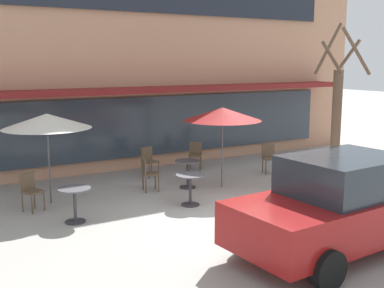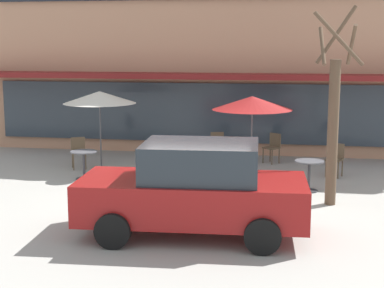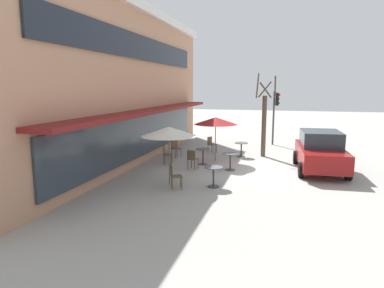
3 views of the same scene
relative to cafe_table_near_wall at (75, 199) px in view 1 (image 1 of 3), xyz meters
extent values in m
plane|color=#9E9B93|center=(3.21, -1.80, -0.52)|extent=(80.00, 80.00, 0.00)
cube|color=tan|center=(3.21, 8.20, 3.27)|extent=(18.84, 8.00, 7.58)
cube|color=maroon|center=(3.21, 3.65, 2.03)|extent=(16.01, 1.10, 0.16)
cube|color=#2D3842|center=(3.21, 4.14, 0.83)|extent=(15.07, 0.10, 1.90)
cylinder|color=#333338|center=(0.00, 0.00, -0.50)|extent=(0.44, 0.44, 0.03)
cylinder|color=#333338|center=(0.00, 0.00, -0.14)|extent=(0.07, 0.07, 0.70)
cylinder|color=#4C4C51|center=(0.00, 0.00, 0.23)|extent=(0.70, 0.70, 0.03)
cylinder|color=#333338|center=(5.83, -0.28, -0.50)|extent=(0.44, 0.44, 0.03)
cylinder|color=#333338|center=(5.83, -0.28, -0.14)|extent=(0.07, 0.07, 0.70)
cylinder|color=#4C4C51|center=(5.83, -0.28, 0.23)|extent=(0.70, 0.70, 0.03)
cylinder|color=#333338|center=(2.76, -0.19, -0.50)|extent=(0.44, 0.44, 0.03)
cylinder|color=#333338|center=(2.76, -0.19, -0.14)|extent=(0.07, 0.07, 0.70)
cylinder|color=#4C4C51|center=(2.76, -0.19, 0.23)|extent=(0.70, 0.70, 0.03)
cylinder|color=#333338|center=(3.51, 1.24, -0.50)|extent=(0.44, 0.44, 0.03)
cylinder|color=#333338|center=(3.51, 1.24, -0.14)|extent=(0.07, 0.07, 0.70)
cylinder|color=#4C4C51|center=(3.51, 1.24, 0.23)|extent=(0.70, 0.70, 0.03)
cylinder|color=#4C4C51|center=(-0.09, 1.68, 0.58)|extent=(0.04, 0.04, 2.20)
cone|color=silver|center=(-0.09, 1.68, 1.51)|extent=(2.10, 2.10, 0.35)
cylinder|color=#4C4C51|center=(4.35, 0.82, 0.58)|extent=(0.04, 0.04, 2.20)
cone|color=maroon|center=(4.35, 0.82, 1.51)|extent=(2.10, 2.10, 0.35)
cylinder|color=brown|center=(4.83, 2.75, -0.29)|extent=(0.04, 0.04, 0.45)
cylinder|color=brown|center=(4.55, 2.95, -0.29)|extent=(0.04, 0.04, 0.45)
cylinder|color=brown|center=(5.03, 3.02, -0.29)|extent=(0.04, 0.04, 0.45)
cylinder|color=brown|center=(4.75, 3.22, -0.29)|extent=(0.04, 0.04, 0.45)
cube|color=brown|center=(4.79, 2.98, -0.05)|extent=(0.56, 0.56, 0.04)
cube|color=brown|center=(4.90, 3.13, 0.17)|extent=(0.35, 0.27, 0.40)
cylinder|color=brown|center=(2.70, 1.59, -0.29)|extent=(0.04, 0.04, 0.45)
cylinder|color=brown|center=(2.63, 1.25, -0.29)|extent=(0.04, 0.04, 0.45)
cylinder|color=brown|center=(2.36, 1.66, -0.29)|extent=(0.04, 0.04, 0.45)
cylinder|color=brown|center=(2.29, 1.32, -0.29)|extent=(0.04, 0.04, 0.45)
cube|color=brown|center=(2.49, 1.45, -0.05)|extent=(0.47, 0.47, 0.04)
cube|color=brown|center=(2.32, 1.49, 0.17)|extent=(0.12, 0.40, 0.40)
cylinder|color=brown|center=(6.63, 1.21, -0.29)|extent=(0.04, 0.04, 0.45)
cylinder|color=brown|center=(6.31, 1.33, -0.29)|extent=(0.04, 0.04, 0.45)
cylinder|color=brown|center=(6.76, 1.52, -0.29)|extent=(0.04, 0.04, 0.45)
cylinder|color=brown|center=(6.44, 1.65, -0.29)|extent=(0.04, 0.04, 0.45)
cube|color=brown|center=(6.53, 1.43, -0.05)|extent=(0.52, 0.52, 0.04)
cube|color=brown|center=(6.60, 1.59, 0.17)|extent=(0.39, 0.19, 0.40)
cylinder|color=brown|center=(-0.38, 1.16, -0.29)|extent=(0.04, 0.04, 0.45)
cylinder|color=brown|center=(-0.68, 1.01, -0.29)|extent=(0.04, 0.04, 0.45)
cylinder|color=brown|center=(-0.53, 1.46, -0.29)|extent=(0.04, 0.04, 0.45)
cylinder|color=brown|center=(-0.83, 1.31, -0.29)|extent=(0.04, 0.04, 0.45)
cube|color=brown|center=(-0.60, 1.24, -0.05)|extent=(0.54, 0.54, 0.04)
cube|color=brown|center=(-0.68, 1.40, 0.17)|extent=(0.38, 0.21, 0.40)
cylinder|color=brown|center=(3.38, 2.76, -0.29)|extent=(0.04, 0.04, 0.45)
cylinder|color=brown|center=(3.05, 2.69, -0.29)|extent=(0.04, 0.04, 0.45)
cylinder|color=brown|center=(3.31, 3.09, -0.29)|extent=(0.04, 0.04, 0.45)
cylinder|color=brown|center=(2.98, 3.03, -0.29)|extent=(0.04, 0.04, 0.45)
cube|color=brown|center=(3.18, 2.89, -0.05)|extent=(0.47, 0.47, 0.04)
cube|color=brown|center=(3.14, 3.07, 0.17)|extent=(0.40, 0.12, 0.40)
cube|color=maroon|center=(3.60, -4.01, 0.18)|extent=(4.30, 2.04, 0.76)
cube|color=#232B33|center=(3.75, -4.00, 0.90)|extent=(2.19, 1.72, 0.68)
cylinder|color=black|center=(2.36, -4.98, -0.20)|extent=(0.65, 0.26, 0.64)
cylinder|color=black|center=(2.25, -3.19, -0.20)|extent=(0.65, 0.26, 0.64)
cylinder|color=black|center=(4.85, -3.03, -0.20)|extent=(0.65, 0.26, 0.64)
cylinder|color=brown|center=(6.28, -1.39, 1.09)|extent=(0.24, 0.24, 3.21)
cylinder|color=brown|center=(6.60, -1.35, 3.01)|extent=(0.16, 0.71, 0.87)
cylinder|color=brown|center=(6.29, -0.99, 3.22)|extent=(0.86, 0.11, 1.29)
cylinder|color=brown|center=(5.98, -1.43, 2.99)|extent=(0.17, 0.66, 0.82)
cylinder|color=brown|center=(6.28, -1.89, 3.13)|extent=(1.07, 0.10, 1.13)
camera|label=1|loc=(-2.88, -9.81, 2.92)|focal=45.00mm
camera|label=2|loc=(5.41, -14.47, 3.04)|focal=55.00mm
camera|label=3|loc=(-12.00, -2.47, 3.14)|focal=32.00mm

